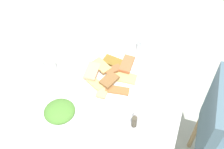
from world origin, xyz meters
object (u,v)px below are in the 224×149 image
(salad_plate_greens, at_px, (60,112))
(soda_can, at_px, (50,66))
(dining_table, at_px, (112,88))
(drinking_glass, at_px, (143,45))
(fork, at_px, (159,99))
(pide_platter, at_px, (111,75))
(paper_napkin, at_px, (162,100))
(spoon, at_px, (166,100))
(condiment_caddy, at_px, (135,121))
(dining_chair, at_px, (223,138))

(salad_plate_greens, distance_m, soda_can, 0.28)
(dining_table, height_order, drinking_glass, drinking_glass)
(salad_plate_greens, xyz_separation_m, fork, (-0.25, 0.46, -0.02))
(salad_plate_greens, xyz_separation_m, soda_can, (-0.23, -0.16, 0.04))
(drinking_glass, bearing_deg, fork, 29.19)
(pide_platter, distance_m, paper_napkin, 0.31)
(dining_table, bearing_deg, spoon, 80.90)
(condiment_caddy, bearing_deg, dining_chair, 112.01)
(pide_platter, bearing_deg, salad_plate_greens, -28.55)
(dining_chair, bearing_deg, soda_can, -88.52)
(drinking_glass, distance_m, condiment_caddy, 0.50)
(pide_platter, height_order, fork, pide_platter)
(spoon, height_order, condiment_caddy, condiment_caddy)
(fork, bearing_deg, dining_table, -91.48)
(salad_plate_greens, height_order, fork, salad_plate_greens)
(dining_chair, distance_m, soda_can, 1.05)
(drinking_glass, xyz_separation_m, fork, (0.31, 0.17, -0.05))
(salad_plate_greens, height_order, soda_can, soda_can)
(dining_table, height_order, soda_can, soda_can)
(condiment_caddy, bearing_deg, dining_table, -139.49)
(soda_can, xyz_separation_m, drinking_glass, (-0.32, 0.44, -0.01))
(dining_table, xyz_separation_m, dining_chair, (0.04, 0.67, -0.13))
(condiment_caddy, bearing_deg, soda_can, -107.25)
(salad_plate_greens, bearing_deg, dining_table, 149.56)
(salad_plate_greens, distance_m, fork, 0.52)
(soda_can, bearing_deg, paper_napkin, 91.52)
(paper_napkin, height_order, spoon, spoon)
(pide_platter, distance_m, salad_plate_greens, 0.36)
(dining_table, xyz_separation_m, fork, (0.05, 0.28, 0.09))
(paper_napkin, bearing_deg, salad_plate_greens, -62.34)
(paper_napkin, bearing_deg, pide_platter, -101.87)
(drinking_glass, height_order, fork, drinking_glass)
(dining_chair, bearing_deg, dining_table, -93.52)
(salad_plate_greens, relative_size, fork, 1.40)
(salad_plate_greens, distance_m, drinking_glass, 0.62)
(paper_napkin, distance_m, fork, 0.02)
(fork, relative_size, condiment_caddy, 1.78)
(spoon, bearing_deg, dining_chair, 99.02)
(fork, bearing_deg, spoon, 98.76)
(pide_platter, relative_size, spoon, 1.64)
(pide_platter, height_order, condiment_caddy, condiment_caddy)
(spoon, bearing_deg, pide_platter, -93.68)
(dining_chair, relative_size, drinking_glass, 8.64)
(paper_napkin, bearing_deg, condiment_caddy, -28.38)
(fork, bearing_deg, drinking_glass, -142.05)
(drinking_glass, relative_size, condiment_caddy, 1.20)
(dining_table, xyz_separation_m, paper_napkin, (0.05, 0.30, 0.09))
(soda_can, relative_size, drinking_glass, 1.13)
(spoon, relative_size, condiment_caddy, 2.22)
(drinking_glass, bearing_deg, pide_platter, -25.56)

